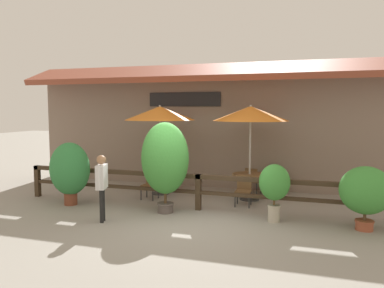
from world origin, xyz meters
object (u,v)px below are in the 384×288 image
patio_umbrella_middle (251,114)px  chair_middle_wallside (252,180)px  potted_plant_corner_fern (70,170)px  potted_plant_small_flowering (165,159)px  dining_table_middle (250,179)px  pedestrian (102,179)px  potted_plant_broad_leaf (274,185)px  potted_plant_tall_tropical (275,179)px  chair_near_streetside (151,183)px  dining_table_near (160,174)px  chair_near_wallside (168,175)px  potted_plant_entrance_palm (366,191)px  patio_umbrella_near (160,113)px  chair_middle_streetside (244,189)px

patio_umbrella_middle → chair_middle_wallside: size_ratio=3.35×
potted_plant_corner_fern → potted_plant_small_flowering: (2.82, 0.06, 0.40)m
dining_table_middle → pedestrian: size_ratio=0.64×
potted_plant_broad_leaf → potted_plant_tall_tropical: bearing=94.6°
dining_table_middle → potted_plant_broad_leaf: potted_plant_broad_leaf is taller
chair_near_streetside → potted_plant_broad_leaf: size_ratio=0.61×
patio_umbrella_middle → potted_plant_small_flowering: (-1.86, -2.04, -1.14)m
dining_table_near → chair_near_wallside: chair_near_wallside is taller
potted_plant_entrance_palm → chair_middle_wallside: bearing=136.3°
potted_plant_entrance_palm → potted_plant_tall_tropical: potted_plant_entrance_palm is taller
chair_middle_wallside → potted_plant_entrance_palm: 4.01m
chair_near_streetside → potted_plant_entrance_palm: (5.69, -1.25, 0.41)m
chair_near_wallside → dining_table_middle: chair_near_wallside is taller
pedestrian → chair_near_wallside: bearing=161.3°
patio_umbrella_near → chair_near_wallside: bearing=93.0°
chair_middle_streetside → patio_umbrella_middle: bearing=84.8°
patio_umbrella_middle → potted_plant_broad_leaf: 2.73m
dining_table_near → patio_umbrella_middle: size_ratio=0.37×
dining_table_near → potted_plant_entrance_palm: size_ratio=0.72×
dining_table_near → potted_plant_entrance_palm: potted_plant_entrance_palm is taller
dining_table_near → pedestrian: (-0.18, -3.17, 0.41)m
patio_umbrella_middle → potted_plant_entrance_palm: patio_umbrella_middle is taller
chair_middle_streetside → potted_plant_tall_tropical: size_ratio=0.88×
dining_table_near → potted_plant_small_flowering: 2.32m
dining_table_middle → potted_plant_small_flowering: (-1.86, -2.04, 0.78)m
patio_umbrella_near → chair_near_wallside: patio_umbrella_near is taller
dining_table_near → dining_table_middle: (2.80, 0.07, 0.00)m
dining_table_near → potted_plant_broad_leaf: potted_plant_broad_leaf is taller
chair_near_wallside → patio_umbrella_middle: size_ratio=0.30×
potted_plant_small_flowering → potted_plant_broad_leaf: bearing=0.9°
chair_near_wallside → potted_plant_broad_leaf: 4.59m
chair_near_streetside → chair_middle_streetside: same height
potted_plant_broad_leaf → potted_plant_tall_tropical: potted_plant_broad_leaf is taller
potted_plant_broad_leaf → potted_plant_small_flowering: bearing=-179.1°
patio_umbrella_near → potted_plant_entrance_palm: 6.22m
chair_near_streetside → pedestrian: pedestrian is taller
patio_umbrella_near → patio_umbrella_middle: bearing=1.3°
dining_table_middle → potted_plant_corner_fern: 5.14m
chair_near_streetside → chair_middle_wallside: 3.19m
potted_plant_entrance_palm → pedestrian: (-5.85, -1.21, 0.15)m
patio_umbrella_near → chair_near_streetside: bearing=-92.0°
potted_plant_broad_leaf → potted_plant_tall_tropical: 2.99m
chair_near_streetside → potted_plant_small_flowering: (0.97, -1.26, 0.93)m
potted_plant_corner_fern → dining_table_middle: bearing=24.1°
potted_plant_broad_leaf → chair_near_streetside: bearing=161.9°
patio_umbrella_near → potted_plant_tall_tropical: size_ratio=2.93×
chair_near_wallside → dining_table_middle: (2.84, -0.64, 0.16)m
patio_umbrella_near → dining_table_middle: 3.40m
chair_middle_streetside → pedestrian: pedestrian is taller
chair_near_streetside → potted_plant_small_flowering: potted_plant_small_flowering is taller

